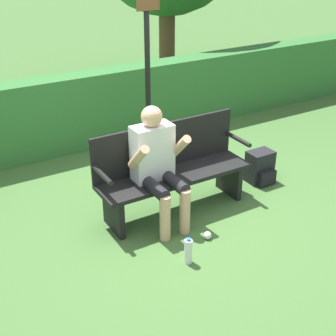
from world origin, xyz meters
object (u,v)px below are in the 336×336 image
Objects in this scene: signpost at (148,68)px; park_bench at (172,169)px; water_bottle at (188,251)px; backpack at (260,168)px; person_seated at (157,161)px.

park_bench is at bearing -108.55° from signpost.
park_bench reaches higher than water_bottle.
signpost reaches higher than backpack.
person_seated is 3.16× the size of backpack.
park_bench is at bearing 178.50° from backpack.
signpost reaches higher than park_bench.
signpost is (0.70, 1.46, 0.53)m from person_seated.
park_bench is 1.37× the size of person_seated.
backpack is 0.18× the size of signpost.
signpost is at bearing 71.45° from park_bench.
person_seated is 0.57× the size of signpost.
water_bottle is at bearing -112.19° from park_bench.
signpost is (0.82, 2.25, 1.10)m from water_bottle.
backpack reaches higher than water_bottle.
backpack is at bearing -1.50° from park_bench.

